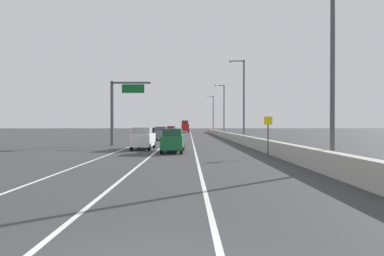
{
  "coord_description": "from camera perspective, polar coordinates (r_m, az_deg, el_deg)",
  "views": [
    {
      "loc": [
        0.92,
        -4.27,
        2.37
      ],
      "look_at": [
        1.46,
        45.37,
        1.9
      ],
      "focal_mm": 28.24,
      "sensor_mm": 36.0,
      "label": 1
    }
  ],
  "objects": [
    {
      "name": "ground_plane",
      "position": [
        68.31,
        -1.4,
        -1.44
      ],
      "size": [
        320.0,
        320.0,
        0.0
      ],
      "primitive_type": "plane",
      "color": "#38383A"
    },
    {
      "name": "lane_stripe_left",
      "position": [
        59.66,
        -6.81,
        -1.73
      ],
      "size": [
        0.16,
        130.0,
        0.0
      ],
      "primitive_type": "cube",
      "color": "silver",
      "rests_on": "ground_plane"
    },
    {
      "name": "lane_stripe_center",
      "position": [
        59.39,
        -3.44,
        -1.74
      ],
      "size": [
        0.16,
        130.0,
        0.0
      ],
      "primitive_type": "cube",
      "color": "silver",
      "rests_on": "ground_plane"
    },
    {
      "name": "lane_stripe_right",
      "position": [
        59.32,
        -0.06,
        -1.74
      ],
      "size": [
        0.16,
        130.0,
        0.0
      ],
      "primitive_type": "cube",
      "color": "silver",
      "rests_on": "ground_plane"
    },
    {
      "name": "jersey_barrier_right",
      "position": [
        44.81,
        8.03,
        -1.79
      ],
      "size": [
        0.6,
        120.0,
        1.1
      ],
      "primitive_type": "cube",
      "color": "#B2ADA3",
      "rests_on": "ground_plane"
    },
    {
      "name": "overhead_sign_gantry",
      "position": [
        36.16,
        -13.73,
        4.27
      ],
      "size": [
        4.68,
        0.36,
        7.5
      ],
      "color": "#47474C",
      "rests_on": "ground_plane"
    },
    {
      "name": "speed_advisory_sign",
      "position": [
        22.85,
        14.18,
        -0.99
      ],
      "size": [
        0.6,
        0.11,
        3.0
      ],
      "color": "#4C4C51",
      "rests_on": "ground_plane"
    },
    {
      "name": "lamp_post_right_near",
      "position": [
        17.75,
        24.33,
        13.61
      ],
      "size": [
        2.14,
        0.44,
        11.26
      ],
      "color": "#4C4C51",
      "rests_on": "ground_plane"
    },
    {
      "name": "lamp_post_right_second",
      "position": [
        41.56,
        9.45,
        6.1
      ],
      "size": [
        2.14,
        0.44,
        11.26
      ],
      "color": "#4C4C51",
      "rests_on": "ground_plane"
    },
    {
      "name": "lamp_post_right_third",
      "position": [
        66.32,
        5.87,
        4.02
      ],
      "size": [
        2.14,
        0.44,
        11.26
      ],
      "color": "#4C4C51",
      "rests_on": "ground_plane"
    },
    {
      "name": "lamp_post_right_fourth",
      "position": [
        91.19,
        3.88,
        3.07
      ],
      "size": [
        2.14,
        0.44,
        11.26
      ],
      "color": "#4C4C51",
      "rests_on": "ground_plane"
    },
    {
      "name": "car_blue_0",
      "position": [
        81.01,
        -3.77,
        -0.4
      ],
      "size": [
        1.96,
        4.06,
        2.1
      ],
      "color": "#1E389E",
      "rests_on": "ground_plane"
    },
    {
      "name": "car_gray_1",
      "position": [
        48.04,
        -5.84,
        -1.02
      ],
      "size": [
        2.05,
        4.53,
        2.13
      ],
      "color": "slate",
      "rests_on": "ground_plane"
    },
    {
      "name": "car_red_2",
      "position": [
        75.12,
        -4.03,
        -0.47
      ],
      "size": [
        1.94,
        4.49,
        2.1
      ],
      "color": "red",
      "rests_on": "ground_plane"
    },
    {
      "name": "car_black_3",
      "position": [
        60.61,
        -7.74,
        -0.82
      ],
      "size": [
        1.91,
        4.34,
        1.87
      ],
      "color": "black",
      "rests_on": "ground_plane"
    },
    {
      "name": "car_green_4",
      "position": [
        26.43,
        -3.6,
        -2.37
      ],
      "size": [
        1.94,
        4.75,
        2.06
      ],
      "color": "#196033",
      "rests_on": "ground_plane"
    },
    {
      "name": "car_white_5",
      "position": [
        29.96,
        -9.17,
        -1.96
      ],
      "size": [
        1.95,
        4.31,
        2.14
      ],
      "color": "white",
      "rests_on": "ground_plane"
    },
    {
      "name": "box_truck",
      "position": [
        99.19,
        -1.32,
        0.2
      ],
      "size": [
        2.69,
        8.23,
        3.92
      ],
      "color": "#A51E19",
      "rests_on": "ground_plane"
    }
  ]
}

